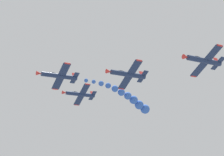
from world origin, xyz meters
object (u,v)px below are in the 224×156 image
at_px(airplane_lead, 59,76).
at_px(airplane_right_inner, 80,94).
at_px(airplane_left_inner, 128,74).
at_px(airplane_left_outer, 204,61).

height_order(airplane_lead, airplane_right_inner, airplane_lead).
xyz_separation_m(airplane_lead, airplane_right_inner, (14.23, -11.80, -0.67)).
relative_size(airplane_left_inner, airplane_right_inner, 1.00).
height_order(airplane_right_inner, airplane_left_outer, airplane_left_outer).
height_order(airplane_left_inner, airplane_left_outer, airplane_left_outer).
distance_m(airplane_left_inner, airplane_left_outer, 17.12).
height_order(airplane_left_inner, airplane_right_inner, airplane_right_inner).
relative_size(airplane_lead, airplane_left_inner, 1.00).
bearing_deg(airplane_lead, airplane_left_inner, -133.83).
bearing_deg(airplane_left_inner, airplane_left_outer, -142.61).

